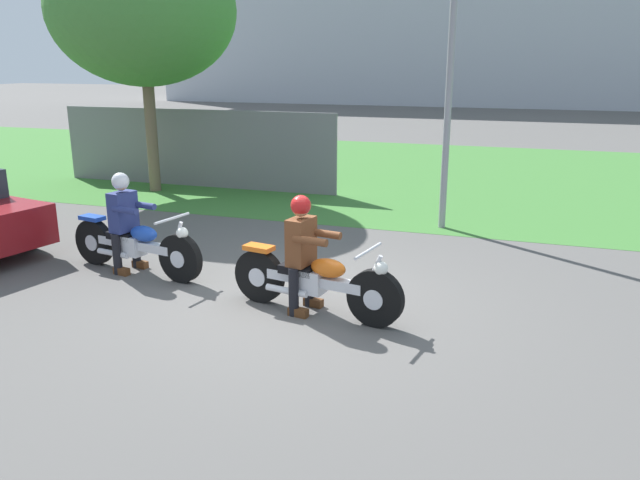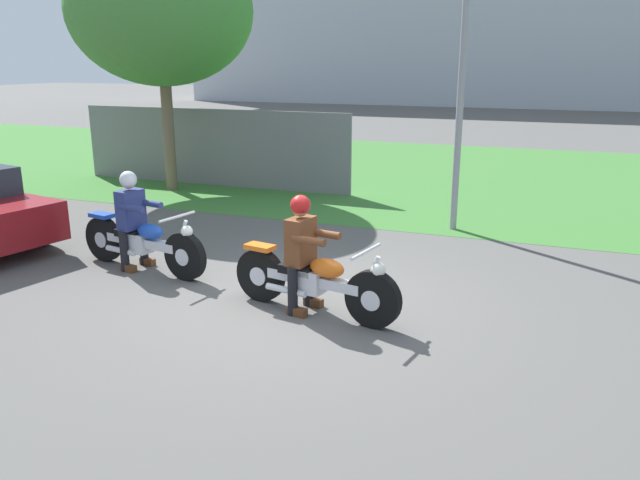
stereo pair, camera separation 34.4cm
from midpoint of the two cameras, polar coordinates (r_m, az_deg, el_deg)
The scene contains 10 objects.
ground at distance 7.88m, azimuth -0.84°, elevation -5.65°, with size 120.00×120.00×0.00m, color #565451.
grass_verge at distance 17.01m, azimuth 11.64°, elevation 5.83°, with size 60.00×12.00×0.01m, color #3D7533.
stadium_facade at distance 45.29m, azimuth 25.85°, elevation 18.42°, with size 56.69×8.00×12.03m, color #B2B7C1.
motorcycle_lead at distance 7.42m, azimuth 0.80°, elevation -3.74°, with size 2.21×0.72×0.89m.
rider_lead at distance 7.38m, azimuth -0.30°, elevation -0.40°, with size 0.60×0.53×1.41m.
motorcycle_follow at distance 9.26m, azimuth -14.72°, elevation -0.25°, with size 2.28×0.74×0.89m.
rider_follow at distance 9.27m, azimuth -15.61°, elevation 2.43°, with size 0.60×0.53×1.41m.
tree_roadside at distance 14.87m, azimuth -13.51°, elevation 19.47°, with size 4.00×4.00×5.53m.
streetlight_pole at distance 11.17m, azimuth 14.54°, elevation 19.18°, with size 0.96×0.20×5.81m.
fence_segment at distance 15.31m, azimuth -9.16°, elevation 8.25°, with size 7.00×0.06×1.80m, color slate.
Camera 2 is at (2.92, -6.73, 2.91)m, focal length 35.44 mm.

